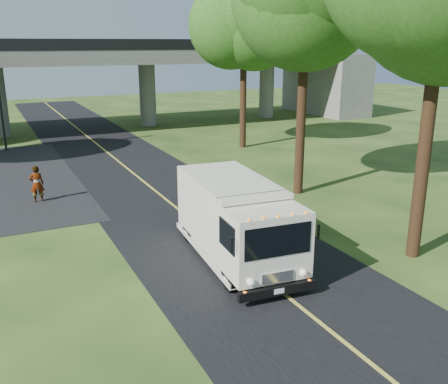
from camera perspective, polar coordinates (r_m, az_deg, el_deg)
ground at (r=14.49m, az=8.06°, el=-12.47°), size 120.00×120.00×0.00m
road at (r=22.74m, az=-6.06°, el=-1.35°), size 7.00×90.00×0.02m
lane_line at (r=22.74m, az=-6.06°, el=-1.31°), size 0.12×90.00×0.01m
overpass at (r=43.07m, az=-16.66°, el=12.73°), size 54.00×10.00×7.30m
traffic_signal at (r=36.60m, az=-24.19°, el=9.26°), size 0.18×0.22×5.20m
tree_right_far at (r=34.44m, az=2.75°, el=18.80°), size 5.77×5.67×10.99m
step_van at (r=16.46m, az=1.37°, el=-3.06°), size 2.90×6.58×2.69m
pedestrian at (r=24.25m, az=-20.61°, el=0.87°), size 0.65×0.45×1.70m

